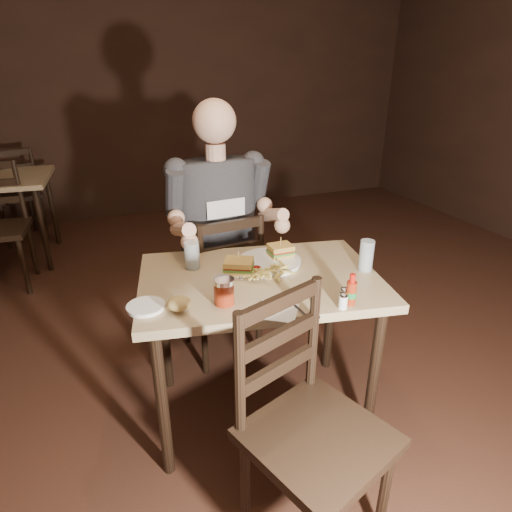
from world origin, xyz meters
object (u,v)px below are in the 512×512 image
object	(u,v)px
chair_near	(318,438)
side_plate	(146,307)
glass_left	(192,255)
bg_table	(0,188)
chair_far	(220,284)
diner	(220,200)
syrup_dispenser	(224,291)
glass_right	(366,256)
main_table	(260,295)
dinner_plate	(269,262)
bg_chair_far	(14,195)
hot_sauce	(351,289)

from	to	relation	value
chair_near	side_plate	size ratio (longest dim) A/B	6.61
glass_left	bg_table	bearing A→B (deg)	115.74
chair_far	diner	size ratio (longest dim) A/B	0.90
syrup_dispenser	side_plate	distance (m)	0.31
glass_right	chair_near	bearing A→B (deg)	-133.61
chair_far	chair_near	bearing A→B (deg)	83.75
main_table	dinner_plate	size ratio (longest dim) A/B	4.05
diner	bg_chair_far	bearing A→B (deg)	112.65
chair_far	syrup_dispenser	size ratio (longest dim) A/B	8.45
chair_far	bg_chair_far	size ratio (longest dim) A/B	0.98
bg_table	chair_near	world-z (taller)	chair_near
chair_near	bg_chair_far	distance (m)	3.98
chair_near	side_plate	bearing A→B (deg)	109.92
dinner_plate	glass_right	bearing A→B (deg)	-29.91
hot_sauce	syrup_dispenser	xyz separation A→B (m)	(-0.46, 0.18, -0.01)
dinner_plate	glass_left	size ratio (longest dim) A/B	2.27
bg_chair_far	diner	distance (m)	2.96
chair_far	hot_sauce	distance (m)	1.03
bg_table	chair_near	size ratio (longest dim) A/B	0.90
glass_right	syrup_dispenser	size ratio (longest dim) A/B	1.35
diner	glass_left	xyz separation A→B (m)	(-0.24, -0.32, -0.15)
bg_table	syrup_dispenser	xyz separation A→B (m)	(1.17, -2.71, 0.14)
main_table	glass_left	world-z (taller)	glass_left
glass_left	side_plate	world-z (taller)	glass_left
syrup_dispenser	main_table	bearing A→B (deg)	48.18
chair_far	glass_left	bearing A→B (deg)	53.05
glass_right	hot_sauce	xyz separation A→B (m)	(-0.23, -0.24, -0.01)
bg_table	main_table	bearing A→B (deg)	-61.36
bg_chair_far	dinner_plate	bearing A→B (deg)	93.98
bg_table	dinner_plate	bearing A→B (deg)	-58.71
bg_table	chair_near	bearing A→B (deg)	-67.22
glass_left	glass_right	xyz separation A→B (m)	(0.73, -0.31, 0.01)
bg_table	glass_left	bearing A→B (deg)	-64.26
bg_chair_far	glass_left	bearing A→B (deg)	88.94
glass_right	side_plate	size ratio (longest dim) A/B	1.02
glass_left	hot_sauce	xyz separation A→B (m)	(0.50, -0.55, 0.00)
glass_left	side_plate	xyz separation A→B (m)	(-0.25, -0.30, -0.06)
main_table	glass_right	world-z (taller)	glass_right
chair_near	chair_far	bearing A→B (deg)	69.06
dinner_plate	side_plate	xyz separation A→B (m)	(-0.60, -0.21, -0.00)
main_table	glass_left	distance (m)	0.36
main_table	chair_far	xyz separation A→B (m)	(-0.03, 0.57, -0.22)
chair_far	dinner_plate	bearing A→B (deg)	98.74
main_table	hot_sauce	distance (m)	0.46
diner	hot_sauce	world-z (taller)	diner
bg_chair_far	side_plate	xyz separation A→B (m)	(0.88, -3.19, 0.31)
glass_left	glass_right	distance (m)	0.79
dinner_plate	glass_left	world-z (taller)	glass_left
main_table	hot_sauce	xyz separation A→B (m)	(0.24, -0.35, 0.16)
bg_chair_far	chair_near	bearing A→B (deg)	87.32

